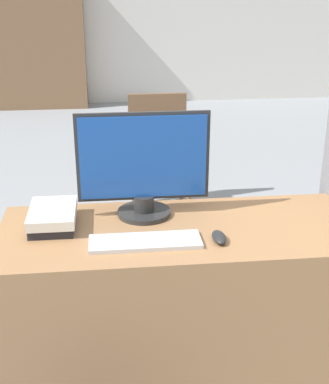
# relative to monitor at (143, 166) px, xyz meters

# --- Properties ---
(wall_back) EXTENTS (12.00, 0.06, 2.80)m
(wall_back) POSITION_rel_monitor_xyz_m (0.13, 5.76, 0.42)
(wall_back) COLOR silver
(wall_back) RESTS_ON ground_plane
(desk) EXTENTS (1.42, 0.58, 0.77)m
(desk) POSITION_rel_monitor_xyz_m (0.13, -0.15, -0.60)
(desk) COLOR #9E7047
(desk) RESTS_ON ground_plane
(monitor) EXTENTS (0.53, 0.22, 0.43)m
(monitor) POSITION_rel_monitor_xyz_m (0.00, 0.00, 0.00)
(monitor) COLOR #282828
(monitor) RESTS_ON desk
(keyboard) EXTENTS (0.41, 0.14, 0.02)m
(keyboard) POSITION_rel_monitor_xyz_m (-0.02, -0.26, -0.20)
(keyboard) COLOR silver
(keyboard) RESTS_ON desk
(mouse) EXTENTS (0.05, 0.11, 0.03)m
(mouse) POSITION_rel_monitor_xyz_m (0.26, -0.27, -0.20)
(mouse) COLOR #262626
(mouse) RESTS_ON desk
(book_stack) EXTENTS (0.18, 0.26, 0.07)m
(book_stack) POSITION_rel_monitor_xyz_m (-0.36, -0.08, -0.17)
(book_stack) COLOR #232328
(book_stack) RESTS_ON desk
(far_chair) EXTENTS (0.44, 0.44, 0.88)m
(far_chair) POSITION_rel_monitor_xyz_m (0.24, 1.81, -0.49)
(far_chair) COLOR brown
(far_chair) RESTS_ON ground_plane
(bookshelf_far) EXTENTS (1.40, 0.32, 1.77)m
(bookshelf_far) POSITION_rel_monitor_xyz_m (-1.09, 5.52, -0.10)
(bookshelf_far) COLOR #846042
(bookshelf_far) RESTS_ON ground_plane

